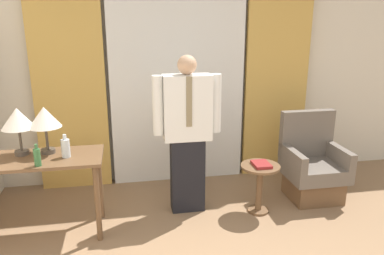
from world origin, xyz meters
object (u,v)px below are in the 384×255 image
(table_lamp_right, at_px, (45,119))
(bottle_near_edge, at_px, (66,148))
(table_lamp_left, at_px, (18,120))
(desk, at_px, (35,170))
(person, at_px, (187,130))
(side_table, at_px, (260,180))
(bottle_by_lamp, at_px, (37,157))
(book, at_px, (261,164))
(armchair, at_px, (312,168))

(table_lamp_right, height_order, bottle_near_edge, table_lamp_right)
(table_lamp_left, bearing_deg, desk, -42.76)
(table_lamp_left, distance_m, person, 1.58)
(side_table, bearing_deg, table_lamp_left, 178.01)
(table_lamp_left, bearing_deg, bottle_near_edge, -18.75)
(desk, bearing_deg, table_lamp_left, 137.24)
(table_lamp_right, relative_size, bottle_by_lamp, 2.27)
(bottle_by_lamp, relative_size, book, 0.90)
(person, bearing_deg, side_table, -15.13)
(person, bearing_deg, armchair, 1.32)
(armchair, xyz_separation_m, side_table, (-0.71, -0.23, 0.01))
(table_lamp_right, relative_size, book, 2.04)
(armchair, bearing_deg, table_lamp_left, -177.14)
(desk, height_order, table_lamp_left, table_lamp_left)
(armchair, bearing_deg, person, -178.68)
(desk, distance_m, table_lamp_left, 0.48)
(table_lamp_left, xyz_separation_m, person, (1.56, 0.12, -0.22))
(bottle_by_lamp, xyz_separation_m, armchair, (2.79, 0.46, -0.50))
(desk, bearing_deg, armchair, 5.07)
(armchair, bearing_deg, side_table, -162.13)
(desk, distance_m, side_table, 2.19)
(table_lamp_right, distance_m, bottle_near_edge, 0.33)
(table_lamp_right, relative_size, bottle_near_edge, 2.07)
(desk, xyz_separation_m, side_table, (2.17, 0.03, -0.29))
(desk, distance_m, table_lamp_right, 0.48)
(armchair, distance_m, side_table, 0.75)
(table_lamp_left, bearing_deg, table_lamp_right, 0.00)
(table_lamp_right, bearing_deg, bottle_near_edge, -37.70)
(table_lamp_left, xyz_separation_m, bottle_near_edge, (0.41, -0.14, -0.24))
(table_lamp_right, height_order, armchair, table_lamp_right)
(book, bearing_deg, table_lamp_left, 177.72)
(armchair, relative_size, side_table, 1.84)
(bottle_near_edge, distance_m, bottle_by_lamp, 0.27)
(bottle_near_edge, xyz_separation_m, book, (1.88, 0.05, -0.32))
(side_table, distance_m, book, 0.18)
(desk, distance_m, book, 2.18)
(person, relative_size, side_table, 3.12)
(side_table, bearing_deg, bottle_by_lamp, -173.57)
(table_lamp_right, xyz_separation_m, book, (2.06, -0.09, -0.56))
(bottle_by_lamp, xyz_separation_m, book, (2.09, 0.22, -0.31))
(table_lamp_right, height_order, book, table_lamp_right)
(desk, xyz_separation_m, table_lamp_left, (-0.11, 0.11, 0.45))
(table_lamp_right, distance_m, armchair, 2.87)
(desk, relative_size, table_lamp_right, 2.78)
(table_lamp_left, bearing_deg, armchair, 2.86)
(table_lamp_right, bearing_deg, book, -2.54)
(bottle_near_edge, bearing_deg, desk, 173.66)
(bottle_near_edge, relative_size, book, 0.99)
(bottle_by_lamp, height_order, armchair, armchair)
(bottle_by_lamp, bearing_deg, bottle_near_edge, 40.32)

